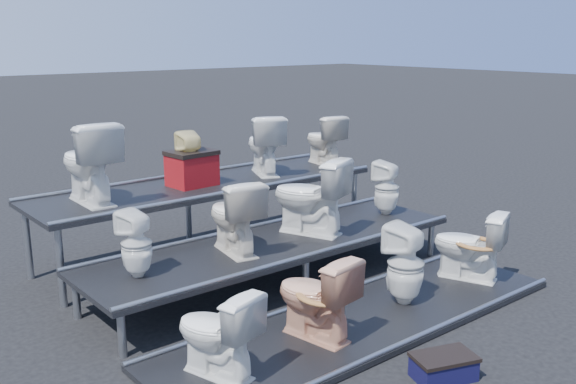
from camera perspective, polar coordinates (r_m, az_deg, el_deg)
ground at (r=6.90m, az=-1.06°, el=-8.05°), size 80.00×80.00×0.00m
tier_front at (r=6.01m, az=6.81°, el=-11.28°), size 4.20×1.20×0.06m
tier_mid at (r=6.82m, az=-1.07°, el=-6.26°), size 4.20×1.20×0.46m
tier_back at (r=7.77m, az=-7.04°, el=-2.30°), size 4.20×1.20×0.86m
toilet_0 at (r=4.92m, az=-6.39°, el=-12.30°), size 0.56×0.76×0.70m
toilet_1 at (r=5.46m, az=2.44°, el=-9.25°), size 0.52×0.78×0.74m
toilet_2 at (r=6.23m, az=10.40°, el=-6.33°), size 0.40×0.41×0.78m
toilet_3 at (r=7.00m, az=15.76°, el=-4.56°), size 0.65×0.82×0.74m
toilet_4 at (r=5.86m, az=-13.33°, el=-4.52°), size 0.34×0.34×0.61m
toilet_5 at (r=6.34m, az=-4.82°, el=-2.13°), size 0.54×0.80×0.75m
toilet_6 at (r=6.92m, az=1.93°, el=-0.35°), size 0.74×0.94×0.84m
toilet_7 at (r=7.79m, az=8.77°, el=0.37°), size 0.36×0.37×0.65m
toilet_8 at (r=6.94m, az=-17.32°, el=2.54°), size 0.50×0.85×0.86m
toilet_9 at (r=7.49m, az=-8.67°, el=2.91°), size 0.33×0.33×0.64m
toilet_10 at (r=8.07m, az=-2.12°, el=4.25°), size 0.68×0.84×0.75m
toilet_11 at (r=8.72m, az=3.21°, el=4.68°), size 0.48×0.71×0.67m
red_crate at (r=7.54m, az=-8.53°, el=1.93°), size 0.53×0.44×0.36m
step_stool at (r=5.23m, az=13.66°, el=-15.00°), size 0.52×0.41×0.16m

